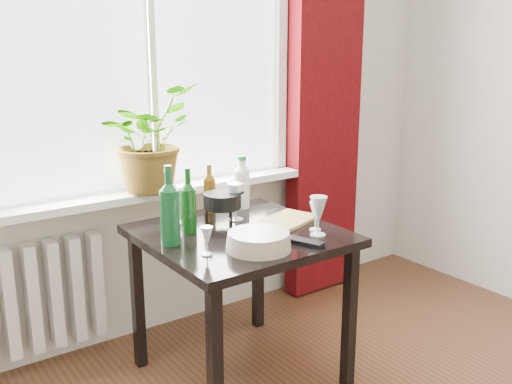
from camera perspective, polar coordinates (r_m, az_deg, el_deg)
window at (r=3.04m, az=-10.68°, el=14.72°), size 1.72×0.08×1.62m
windowsill at (r=3.07m, az=-9.46°, el=0.14°), size 1.72×0.20×0.04m
curtain at (r=3.59m, az=6.92°, el=9.92°), size 0.50×0.12×2.56m
radiator at (r=3.01m, az=-22.47°, el=-10.06°), size 0.80×0.10×0.55m
table at (r=2.67m, az=-1.62°, el=-5.85°), size 0.85×0.85×0.74m
potted_plant at (r=2.95m, az=-10.70°, el=5.28°), size 0.64×0.62×0.54m
wine_bottle_left at (r=2.45m, az=-8.67°, el=-1.25°), size 0.09×0.09×0.35m
wine_bottle_right at (r=2.60m, az=-6.78°, el=-0.84°), size 0.07×0.07×0.30m
bottle_amber at (r=2.91m, az=-4.67°, el=0.38°), size 0.07×0.07×0.25m
cleaning_bottle at (r=2.98m, az=-1.41°, el=1.03°), size 0.10×0.10×0.28m
wineglass_front_right at (r=2.57m, az=6.25°, el=-2.36°), size 0.10×0.10×0.19m
wineglass_far_right at (r=2.65m, az=5.97°, el=-2.38°), size 0.07×0.07×0.14m
wineglass_back_center at (r=2.78m, az=-2.06°, el=-0.93°), size 0.10×0.10×0.19m
wineglass_back_left at (r=2.76m, az=-7.70°, el=-1.19°), size 0.10×0.10×0.19m
wineglass_front_left at (r=2.33m, az=-4.94°, el=-4.89°), size 0.06×0.06×0.12m
plate_stack at (r=2.40m, az=0.25°, el=-4.94°), size 0.33×0.33×0.07m
fondue_pot at (r=2.77m, az=-3.38°, el=-1.55°), size 0.22×0.19×0.14m
tv_remote at (r=2.48m, az=4.71°, el=-4.99°), size 0.12×0.20×0.02m
cutting_board at (r=2.78m, az=3.13°, el=-2.84°), size 0.35×0.29×0.02m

